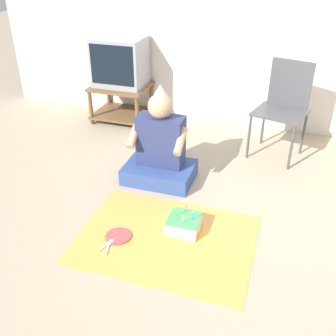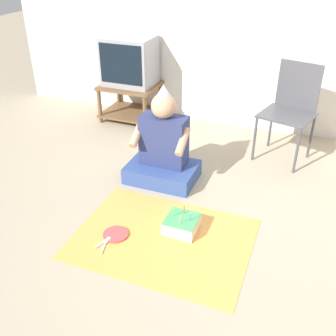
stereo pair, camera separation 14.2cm
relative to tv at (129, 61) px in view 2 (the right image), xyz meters
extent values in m
plane|color=tan|center=(1.68, -1.83, -0.66)|extent=(16.00, 16.00, 0.00)
cube|color=white|center=(1.68, 0.27, 0.61)|extent=(6.40, 0.06, 2.55)
cube|color=brown|center=(0.00, -0.02, -0.27)|extent=(0.62, 0.51, 0.03)
cube|color=brown|center=(0.00, -0.02, -0.59)|extent=(0.62, 0.51, 0.02)
cylinder|color=brown|center=(-0.28, -0.24, -0.46)|extent=(0.04, 0.04, 0.41)
cylinder|color=brown|center=(0.28, -0.24, -0.46)|extent=(0.04, 0.04, 0.41)
cylinder|color=brown|center=(-0.28, 0.21, -0.46)|extent=(0.04, 0.04, 0.41)
cylinder|color=brown|center=(0.28, 0.21, -0.46)|extent=(0.04, 0.04, 0.41)
cube|color=#99999E|center=(0.00, 0.00, 0.00)|extent=(0.54, 0.42, 0.51)
cube|color=black|center=(0.00, -0.21, 0.01)|extent=(0.48, 0.01, 0.41)
cube|color=#4C4C51|center=(1.73, -0.37, -0.22)|extent=(0.53, 0.50, 0.02)
cube|color=#4C4C51|center=(1.78, -0.19, 0.00)|extent=(0.38, 0.12, 0.44)
cylinder|color=#4C4C51|center=(1.49, -0.49, -0.44)|extent=(0.02, 0.02, 0.44)
cylinder|color=#4C4C51|center=(1.88, -0.60, -0.44)|extent=(0.02, 0.02, 0.44)
cylinder|color=#4C4C51|center=(1.58, -0.15, -0.44)|extent=(0.02, 0.02, 0.44)
cylinder|color=#4C4C51|center=(1.97, -0.25, -0.44)|extent=(0.02, 0.02, 0.44)
cube|color=#334C8C|center=(0.83, -1.12, -0.59)|extent=(0.58, 0.41, 0.14)
cube|color=navy|center=(0.83, -1.08, -0.31)|extent=(0.38, 0.20, 0.43)
sphere|color=tan|center=(0.83, -1.08, 0.00)|extent=(0.21, 0.21, 0.21)
cone|color=silver|center=(0.83, -1.08, 0.13)|extent=(0.11, 0.11, 0.09)
cylinder|color=tan|center=(0.63, -1.17, -0.24)|extent=(0.06, 0.23, 0.19)
cylinder|color=tan|center=(1.03, -1.17, -0.24)|extent=(0.06, 0.23, 0.19)
cube|color=#EFA84C|center=(1.13, -1.85, -0.66)|extent=(1.21, 0.90, 0.01)
cube|color=#F4E0C6|center=(1.22, -1.71, -0.61)|extent=(0.23, 0.23, 0.09)
cube|color=#4CB266|center=(1.22, -1.71, -0.56)|extent=(0.22, 0.22, 0.01)
cylinder|color=#4C7FE5|center=(1.28, -1.71, -0.53)|extent=(0.01, 0.01, 0.07)
sphere|color=#FFCC4C|center=(1.28, -1.71, -0.49)|extent=(0.01, 0.01, 0.01)
cylinder|color=#EA4C4C|center=(1.21, -1.65, -0.53)|extent=(0.01, 0.01, 0.07)
sphere|color=#FFCC4C|center=(1.21, -1.65, -0.49)|extent=(0.01, 0.01, 0.01)
cylinder|color=#66C666|center=(1.15, -1.72, -0.53)|extent=(0.01, 0.01, 0.07)
sphere|color=#FFCC4C|center=(1.15, -1.72, -0.49)|extent=(0.01, 0.01, 0.01)
cylinder|color=#E58CCC|center=(1.23, -1.78, -0.53)|extent=(0.01, 0.01, 0.07)
sphere|color=#FFCC4C|center=(1.23, -1.78, -0.49)|extent=(0.01, 0.01, 0.01)
cylinder|color=#D84C4C|center=(0.80, -1.93, -0.65)|extent=(0.18, 0.18, 0.01)
ellipsoid|color=white|center=(0.78, -2.00, -0.65)|extent=(0.04, 0.05, 0.01)
cube|color=white|center=(0.76, -2.06, -0.65)|extent=(0.05, 0.10, 0.01)
ellipsoid|color=white|center=(0.78, -2.03, -0.65)|extent=(0.04, 0.05, 0.01)
cube|color=white|center=(0.79, -2.09, -0.65)|extent=(0.04, 0.10, 0.01)
camera|label=1|loc=(1.79, -3.85, 1.15)|focal=42.00mm
camera|label=2|loc=(1.92, -3.80, 1.15)|focal=42.00mm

